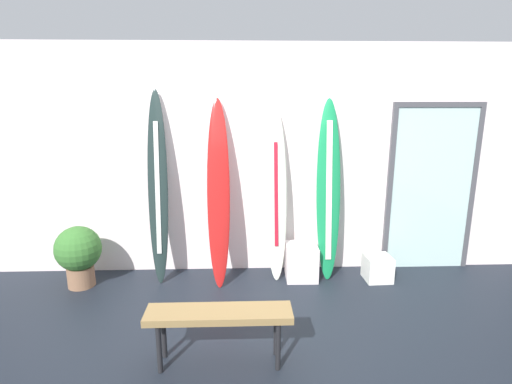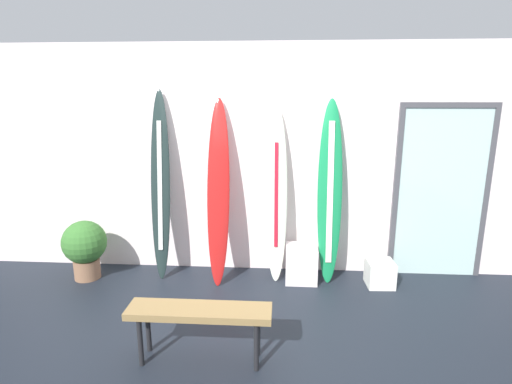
# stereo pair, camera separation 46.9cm
# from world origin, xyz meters

# --- Properties ---
(ground) EXTENTS (8.00, 8.00, 0.04)m
(ground) POSITION_xyz_m (0.00, 0.00, -0.02)
(ground) COLOR black
(wall_back) EXTENTS (7.20, 0.20, 2.80)m
(wall_back) POSITION_xyz_m (0.00, 1.30, 1.40)
(wall_back) COLOR silver
(wall_back) RESTS_ON ground
(surfboard_charcoal) EXTENTS (0.24, 0.41, 2.27)m
(surfboard_charcoal) POSITION_xyz_m (-1.05, 0.96, 1.12)
(surfboard_charcoal) COLOR #1D2B2A
(surfboard_charcoal) RESTS_ON ground
(surfboard_crimson) EXTENTS (0.28, 0.55, 2.17)m
(surfboard_crimson) POSITION_xyz_m (-0.34, 0.89, 1.07)
(surfboard_crimson) COLOR #AF1817
(surfboard_crimson) RESTS_ON ground
(surfboard_ivory) EXTENTS (0.28, 0.39, 2.08)m
(surfboard_ivory) POSITION_xyz_m (0.34, 0.98, 1.03)
(surfboard_ivory) COLOR silver
(surfboard_ivory) RESTS_ON ground
(surfboard_emerald) EXTENTS (0.29, 0.37, 2.17)m
(surfboard_emerald) POSITION_xyz_m (0.97, 0.97, 1.07)
(surfboard_emerald) COLOR #168349
(surfboard_emerald) RESTS_ON ground
(display_block_left) EXTENTS (0.32, 0.32, 0.30)m
(display_block_left) POSITION_xyz_m (1.57, 0.81, 0.15)
(display_block_left) COLOR white
(display_block_left) RESTS_ON ground
(display_block_center) EXTENTS (0.38, 0.38, 0.43)m
(display_block_center) POSITION_xyz_m (0.65, 0.89, 0.21)
(display_block_center) COLOR white
(display_block_center) RESTS_ON ground
(glass_door) EXTENTS (1.12, 0.06, 2.12)m
(glass_door) POSITION_xyz_m (2.31, 1.18, 1.09)
(glass_door) COLOR silver
(glass_door) RESTS_ON ground
(potted_plant) EXTENTS (0.52, 0.52, 0.73)m
(potted_plant) POSITION_xyz_m (-1.97, 0.78, 0.42)
(potted_plant) COLOR #886146
(potted_plant) RESTS_ON ground
(bench) EXTENTS (1.20, 0.29, 0.49)m
(bench) POSITION_xyz_m (-0.26, -0.70, 0.42)
(bench) COLOR olive
(bench) RESTS_ON ground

